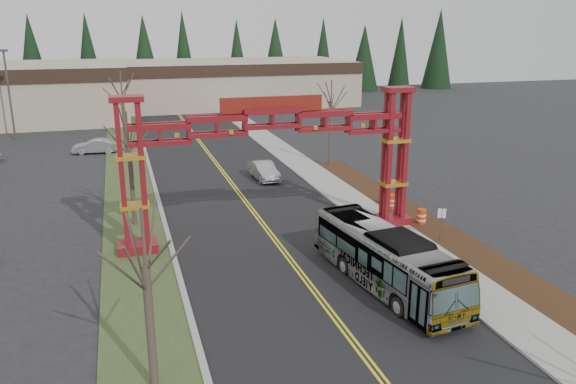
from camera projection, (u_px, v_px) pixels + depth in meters
name	position (u px, v px, depth m)	size (l,w,h in m)	color
road	(247.00, 204.00, 40.81)	(12.00, 110.00, 0.02)	black
lane_line_left	(246.00, 204.00, 40.77)	(0.12, 100.00, 0.01)	yellow
lane_line_right	(249.00, 204.00, 40.84)	(0.12, 100.00, 0.01)	yellow
curb_right	(327.00, 196.00, 42.50)	(0.30, 110.00, 0.15)	#9A9995
sidewalk_right	(344.00, 194.00, 42.90)	(2.60, 110.00, 0.14)	gray
landscape_strip	(497.00, 268.00, 29.86)	(2.60, 50.00, 0.12)	black
grass_median	(134.00, 214.00, 38.58)	(4.00, 110.00, 0.08)	#304321
curb_left	(161.00, 211.00, 39.08)	(0.30, 110.00, 0.15)	#9A9995
gateway_arch	(272.00, 141.00, 32.69)	(18.20, 1.60, 8.90)	maroon
retail_building_east	(232.00, 82.00, 93.03)	(38.00, 20.30, 7.00)	tan
conifer_treeline	(165.00, 61.00, 100.54)	(116.10, 5.60, 13.00)	black
transit_bus	(386.00, 259.00, 27.52)	(2.48, 10.61, 2.96)	#A0A2A7
silver_sedan	(264.00, 171.00, 47.25)	(1.58, 4.53, 1.49)	#A5A8AD
parked_car_far_a	(95.00, 146.00, 57.03)	(1.54, 4.42, 1.46)	#AEAEB6
bare_tree_median_near	(145.00, 266.00, 18.72)	(3.06, 3.06, 6.79)	#382D26
bare_tree_median_mid	(129.00, 143.00, 35.01)	(2.98, 2.98, 7.41)	#382D26
bare_tree_median_far	(122.00, 95.00, 52.35)	(3.38, 3.38, 8.53)	#382D26
bare_tree_right_far	(331.00, 102.00, 50.54)	(2.91, 2.91, 7.82)	#382D26
light_pole_far	(8.00, 88.00, 62.27)	(0.87, 0.44, 10.04)	#3F3F44
street_sign	(441.00, 218.00, 33.27)	(0.45, 0.22, 2.09)	#3F3F44
barrel_south	(421.00, 217.00, 36.36)	(0.59, 0.59, 1.09)	red
barrel_mid	(392.00, 202.00, 39.48)	(0.60, 0.60, 1.10)	red
barrel_north	(387.00, 200.00, 40.20)	(0.51, 0.51, 0.95)	red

